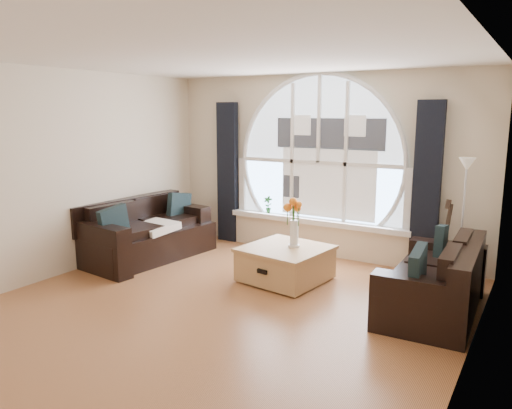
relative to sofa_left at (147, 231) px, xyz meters
name	(u,v)px	position (x,y,z in m)	size (l,w,h in m)	color
ground	(213,313)	(2.05, -1.16, -0.40)	(5.00, 5.50, 0.01)	brown
ceiling	(208,54)	(2.05, -1.16, 2.30)	(5.00, 5.50, 0.01)	silver
wall_back	(320,165)	(2.05, 1.59, 0.95)	(5.00, 0.01, 2.70)	beige
wall_left	(55,174)	(-0.45, -1.16, 0.95)	(0.01, 5.50, 2.70)	beige
wall_right	(472,216)	(4.55, -1.16, 0.95)	(0.01, 5.50, 2.70)	beige
attic_slope	(441,84)	(4.25, -1.16, 1.95)	(0.92, 5.50, 0.72)	silver
arched_window	(319,147)	(2.05, 1.56, 1.23)	(2.60, 0.06, 2.15)	silver
window_sill	(316,221)	(2.05, 1.49, 0.11)	(2.90, 0.22, 0.08)	white
window_frame	(318,147)	(2.05, 1.53, 1.23)	(2.76, 0.08, 2.15)	white
neighbor_house	(328,156)	(2.20, 1.54, 1.10)	(1.70, 0.02, 1.50)	silver
curtain_left	(228,173)	(0.45, 1.47, 0.75)	(0.35, 0.12, 2.30)	black
curtain_right	(427,188)	(3.65, 1.47, 0.75)	(0.35, 0.12, 2.30)	black
sofa_left	(147,231)	(0.00, 0.00, 0.00)	(0.98, 1.96, 0.87)	black
sofa_right	(434,276)	(4.06, 0.13, 0.00)	(0.87, 1.73, 0.77)	black
coffee_chest	(285,262)	(2.23, 0.17, -0.16)	(0.99, 0.99, 0.48)	tan
throw_blanket	(155,227)	(0.21, -0.07, 0.10)	(0.55, 0.55, 0.10)	silver
vase_flowers	(294,217)	(2.32, 0.24, 0.43)	(0.24, 0.24, 0.70)	white
floor_lamp	(462,222)	(4.16, 1.19, 0.40)	(0.24, 0.24, 1.60)	#B2B2B2
guitar	(447,239)	(3.97, 1.34, 0.13)	(0.36, 0.24, 1.06)	brown
potted_plant	(268,204)	(1.21, 1.49, 0.29)	(0.14, 0.10, 0.27)	#1E6023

